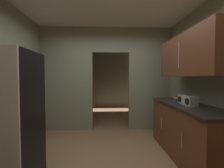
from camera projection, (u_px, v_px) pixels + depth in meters
name	position (u px, v px, depth m)	size (l,w,h in m)	color
ground	(108.00, 163.00, 2.64)	(20.00, 20.00, 0.00)	#93704C
kitchen_overhead_slab	(107.00, 6.00, 3.05)	(3.83, 7.48, 0.06)	silver
kitchen_partition	(105.00, 76.00, 4.32)	(3.43, 0.12, 2.71)	gray
adjoining_room_shell	(106.00, 78.00, 6.52)	(3.43, 3.33, 2.71)	gray
refrigerator	(4.00, 121.00, 2.01)	(0.74, 0.77, 1.72)	black
lower_cabinet_run	(188.00, 131.00, 2.79)	(0.64, 1.96, 0.93)	brown
upper_cabinet_counterside	(189.00, 55.00, 2.74)	(0.36, 1.76, 0.71)	brown
boombox	(187.00, 100.00, 2.75)	(0.15, 0.43, 0.19)	#B2B2B7
book_stack	(177.00, 99.00, 3.12)	(0.14, 0.17, 0.11)	#2D609E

